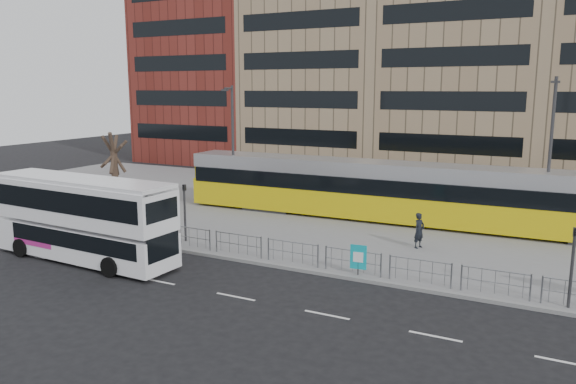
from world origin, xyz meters
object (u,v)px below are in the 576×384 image
at_px(pedestrian, 419,230).
at_px(traffic_light_west, 185,205).
at_px(tram, 418,194).
at_px(lamp_post_east, 550,152).
at_px(ad_panel, 358,258).
at_px(double_decker_bus, 83,216).
at_px(lamp_post_west, 232,142).
at_px(traffic_light_east, 573,257).
at_px(bare_tree, 112,130).

relative_size(pedestrian, traffic_light_west, 0.59).
height_order(tram, traffic_light_west, tram).
xyz_separation_m(tram, traffic_light_west, (-10.09, -9.74, 0.15)).
bearing_deg(lamp_post_east, ad_panel, -122.46).
distance_m(double_decker_bus, lamp_post_west, 13.32).
bearing_deg(traffic_light_east, tram, 122.53).
bearing_deg(bare_tree, traffic_light_east, -10.12).
height_order(double_decker_bus, traffic_light_west, double_decker_bus).
height_order(pedestrian, lamp_post_east, lamp_post_east).
relative_size(double_decker_bus, tram, 0.33).
bearing_deg(ad_panel, tram, 83.60).
xyz_separation_m(tram, lamp_post_west, (-12.45, -1.29, 2.70)).
height_order(double_decker_bus, lamp_post_west, lamp_post_west).
bearing_deg(pedestrian, tram, 39.22).
xyz_separation_m(ad_panel, bare_tree, (-19.02, 4.99, 4.62)).
bearing_deg(bare_tree, lamp_post_east, 12.70).
distance_m(tram, ad_panel, 10.80).
bearing_deg(traffic_light_west, lamp_post_west, 115.03).
bearing_deg(traffic_light_east, lamp_post_west, 149.89).
bearing_deg(traffic_light_east, lamp_post_east, 91.74).
relative_size(double_decker_bus, pedestrian, 5.60).
height_order(tram, lamp_post_east, lamp_post_east).
bearing_deg(traffic_light_west, pedestrian, 30.63).
relative_size(double_decker_bus, traffic_light_east, 3.31).
relative_size(ad_panel, traffic_light_west, 0.44).
distance_m(tram, bare_tree, 20.07).
xyz_separation_m(tram, pedestrian, (1.43, -5.26, -0.91)).
height_order(traffic_light_east, bare_tree, bare_tree).
bearing_deg(ad_panel, pedestrian, 69.64).
bearing_deg(lamp_post_west, tram, 5.91).
bearing_deg(traffic_light_west, ad_panel, 3.75).
bearing_deg(lamp_post_west, lamp_post_east, 4.02).
bearing_deg(traffic_light_east, bare_tree, 163.84).
bearing_deg(pedestrian, lamp_post_east, -22.29).
height_order(tram, pedestrian, tram).
distance_m(lamp_post_east, bare_tree, 26.56).
height_order(tram, traffic_light_east, tram).
distance_m(traffic_light_west, bare_tree, 10.24).
bearing_deg(double_decker_bus, bare_tree, 128.22).
height_order(tram, lamp_post_west, lamp_post_west).
xyz_separation_m(traffic_light_west, lamp_post_east, (17.11, 9.81, 2.77)).
height_order(ad_panel, traffic_light_west, traffic_light_west).
relative_size(pedestrian, lamp_post_east, 0.21).
distance_m(tram, pedestrian, 5.53).
xyz_separation_m(double_decker_bus, lamp_post_west, (0.18, 13.09, 2.47)).
height_order(pedestrian, traffic_light_east, traffic_light_east).
height_order(double_decker_bus, tram, double_decker_bus).
relative_size(double_decker_bus, ad_panel, 7.50).
xyz_separation_m(tram, ad_panel, (0.14, -10.75, -1.03)).
xyz_separation_m(double_decker_bus, pedestrian, (14.05, 9.12, -1.13)).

